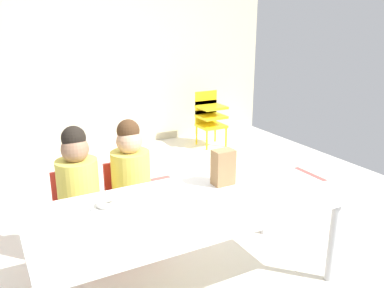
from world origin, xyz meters
TOP-DOWN VIEW (x-y plane):
  - ground_plane at (-0.01, -0.01)m, footprint 5.25×4.76m
  - back_wall at (0.00, 2.38)m, footprint 5.25×0.10m
  - craft_table at (0.01, -0.60)m, footprint 1.74×0.76m
  - seated_child_near_camera at (-0.47, 0.01)m, footprint 0.32×0.31m
  - seated_child_middle_seat at (-0.12, 0.01)m, footprint 0.32×0.31m
  - kid_chair_yellow_stack at (1.58, 1.83)m, footprint 0.32×0.30m
  - paper_bag_brown at (0.31, -0.46)m, footprint 0.13×0.09m
  - paper_plate_near_edge at (-0.41, -0.44)m, footprint 0.18×0.18m
  - donut_powdered_on_plate at (-0.41, -0.44)m, footprint 0.12×0.12m

SIDE VIEW (x-z plane):
  - ground_plane at x=-0.01m, z-range -0.02..0.00m
  - kid_chair_yellow_stack at x=1.58m, z-range 0.06..0.74m
  - craft_table at x=0.01m, z-range 0.24..0.81m
  - seated_child_near_camera at x=-0.47m, z-range 0.10..1.01m
  - seated_child_middle_seat at x=-0.12m, z-range 0.10..1.01m
  - paper_plate_near_edge at x=-0.41m, z-range 0.57..0.58m
  - donut_powdered_on_plate at x=-0.41m, z-range 0.58..0.61m
  - paper_bag_brown at x=0.31m, z-range 0.57..0.79m
  - back_wall at x=0.00m, z-range 0.00..2.67m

